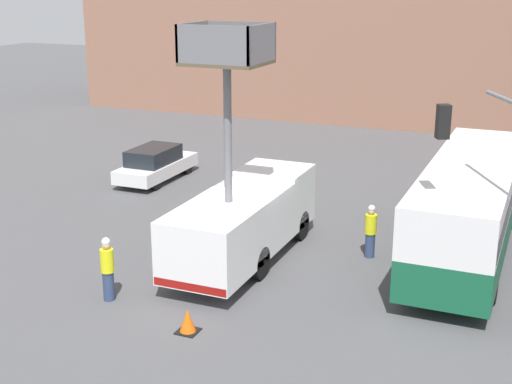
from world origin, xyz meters
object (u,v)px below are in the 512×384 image
object	(u,v)px
city_bus	(470,202)
parked_car_curbside	(156,164)
road_worker_near_truck	(108,269)
traffic_cone_near_truck	(188,321)
utility_truck	(244,214)
road_worker_directing	(371,231)

from	to	relation	value
city_bus	parked_car_curbside	world-z (taller)	city_bus
road_worker_near_truck	traffic_cone_near_truck	bearing A→B (deg)	53.11
parked_car_curbside	road_worker_near_truck	bearing A→B (deg)	-65.43
utility_truck	city_bus	bearing A→B (deg)	27.13
utility_truck	road_worker_directing	size ratio (longest dim) A/B	4.24
parked_car_curbside	utility_truck	bearing A→B (deg)	-43.40
road_worker_directing	parked_car_curbside	bearing A→B (deg)	-104.24
utility_truck	city_bus	world-z (taller)	utility_truck
utility_truck	city_bus	xyz separation A→B (m)	(6.53, 3.35, 0.26)
traffic_cone_near_truck	parked_car_curbside	size ratio (longest dim) A/B	0.14
utility_truck	traffic_cone_near_truck	size ratio (longest dim) A/B	11.93
utility_truck	road_worker_near_truck	xyz separation A→B (m)	(-2.35, -4.20, -0.63)
city_bus	road_worker_near_truck	distance (m)	11.69
traffic_cone_near_truck	utility_truck	bearing A→B (deg)	97.15
parked_car_curbside	road_worker_directing	bearing A→B (deg)	-25.04
road_worker_near_truck	road_worker_directing	size ratio (longest dim) A/B	1.05
road_worker_near_truck	road_worker_directing	distance (m)	8.56
utility_truck	road_worker_directing	distance (m)	4.18
utility_truck	traffic_cone_near_truck	xyz separation A→B (m)	(0.63, -5.02, -1.28)
road_worker_directing	traffic_cone_near_truck	distance (m)	7.57
city_bus	utility_truck	bearing A→B (deg)	103.01
road_worker_directing	road_worker_near_truck	bearing A→B (deg)	-33.88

